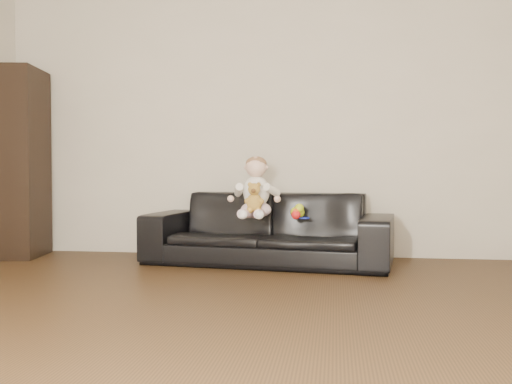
# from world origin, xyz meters

# --- Properties ---
(floor) EXTENTS (5.50, 5.50, 0.00)m
(floor) POSITION_xyz_m (0.00, 0.00, 0.00)
(floor) COLOR #3B2715
(floor) RESTS_ON ground
(wall_back) EXTENTS (5.00, 0.00, 5.00)m
(wall_back) POSITION_xyz_m (0.00, 2.75, 1.30)
(wall_back) COLOR beige
(wall_back) RESTS_ON ground
(sofa) EXTENTS (2.18, 1.09, 0.61)m
(sofa) POSITION_xyz_m (0.11, 2.25, 0.30)
(sofa) COLOR black
(sofa) RESTS_ON floor
(cabinet) EXTENTS (0.53, 0.66, 1.75)m
(cabinet) POSITION_xyz_m (-2.26, 2.35, 0.87)
(cabinet) COLOR black
(cabinet) RESTS_ON floor
(shelf_item) EXTENTS (0.22, 0.28, 0.28)m
(shelf_item) POSITION_xyz_m (-2.24, 2.35, 1.27)
(shelf_item) COLOR silver
(shelf_item) RESTS_ON cabinet
(baby) EXTENTS (0.37, 0.45, 0.52)m
(baby) POSITION_xyz_m (0.02, 2.14, 0.63)
(baby) COLOR #F7D1DC
(baby) RESTS_ON sofa
(teddy_bear) EXTENTS (0.15, 0.15, 0.24)m
(teddy_bear) POSITION_xyz_m (0.03, 1.98, 0.58)
(teddy_bear) COLOR #A97F30
(teddy_bear) RESTS_ON sofa
(toy_green) EXTENTS (0.13, 0.15, 0.10)m
(toy_green) POSITION_xyz_m (0.37, 2.16, 0.45)
(toy_green) COLOR #B1CB17
(toy_green) RESTS_ON sofa
(toy_rattle) EXTENTS (0.10, 0.10, 0.08)m
(toy_rattle) POSITION_xyz_m (0.36, 2.05, 0.44)
(toy_rattle) COLOR red
(toy_rattle) RESTS_ON sofa
(toy_blue_disc) EXTENTS (0.10, 0.10, 0.01)m
(toy_blue_disc) POSITION_xyz_m (0.43, 2.14, 0.41)
(toy_blue_disc) COLOR #1726BD
(toy_blue_disc) RESTS_ON sofa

